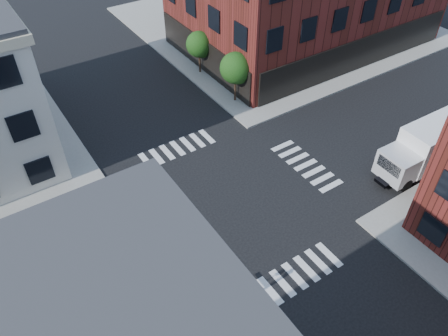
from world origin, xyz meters
name	(u,v)px	position (x,y,z in m)	size (l,w,h in m)	color
ground	(227,203)	(0.00, 0.00, 0.00)	(120.00, 120.00, 0.00)	black
sidewalk_ne	(276,23)	(21.00, 21.00, 0.07)	(30.00, 30.00, 0.15)	gray
tree_near	(236,69)	(7.56, 9.98, 3.16)	(2.69, 2.69, 4.49)	black
tree_far	(200,46)	(7.56, 15.98, 2.87)	(2.43, 2.43, 4.07)	black
signal_pole	(188,302)	(-6.72, -6.68, 2.86)	(1.29, 1.24, 4.60)	black
box_truck	(429,146)	(14.06, -4.83, 1.90)	(8.16, 2.67, 3.66)	white
traffic_cone	(239,281)	(-3.07, -5.70, 0.37)	(0.55, 0.55, 0.77)	#D65709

